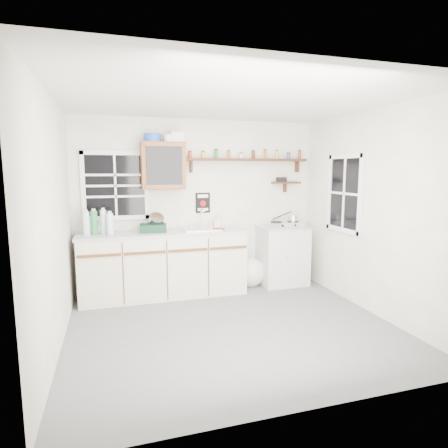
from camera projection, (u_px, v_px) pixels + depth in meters
The scene contains 18 objects.
room at pixel (232, 218), 4.09m from camera, with size 3.64×3.24×2.54m.
main_cabinet at pixel (164, 264), 5.27m from camera, with size 2.31×0.63×0.92m.
right_cabinet at pixel (282, 255), 5.81m from camera, with size 0.73×0.57×0.91m.
sink at pixel (201, 229), 5.36m from camera, with size 0.52×0.44×0.29m.
upper_cabinet at pixel (163, 166), 5.22m from camera, with size 0.60×0.32×0.65m.
upper_cabinet_clutter at pixel (162, 138), 5.16m from camera, with size 0.54×0.24×0.14m.
spice_shelf at pixel (247, 159), 5.63m from camera, with size 1.91×0.18×0.35m.
secondary_shelf at pixel (285, 182), 5.87m from camera, with size 0.45×0.16×0.24m.
warning_sign at pixel (203, 203), 5.60m from camera, with size 0.22×0.02×0.30m.
window_back at pixel (115, 186), 5.21m from camera, with size 0.93×0.03×0.98m.
window_right at pixel (344, 193), 5.09m from camera, with size 0.03×0.78×1.08m.
water_bottles at pixel (98, 223), 4.94m from camera, with size 0.38×0.19×0.35m.
dish_rack at pixel (154, 226), 5.16m from camera, with size 0.39×0.31×0.27m.
soap_bottle at pixel (218, 221), 5.56m from camera, with size 0.09×0.09×0.20m, color white.
rag at pixel (218, 229), 5.32m from camera, with size 0.15×0.13×0.02m, color maroon.
hotplate at pixel (285, 224), 5.73m from camera, with size 0.59×0.35×0.08m.
saucepan at pixel (293, 218), 5.76m from camera, with size 0.35×0.27×0.17m.
trash_bag at pixel (251, 272), 5.75m from camera, with size 0.43×0.39×0.49m.
Camera 1 is at (-1.25, -3.86, 1.77)m, focal length 30.00 mm.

